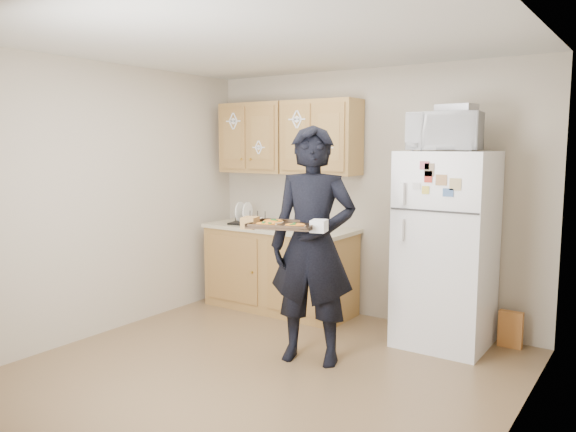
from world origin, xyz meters
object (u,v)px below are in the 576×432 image
at_px(person, 313,246).
at_px(baking_tray, 284,226).
at_px(refrigerator, 446,249).
at_px(dish_rack, 250,217).
at_px(microwave, 445,132).

xyz_separation_m(person, baking_tray, (-0.08, -0.29, 0.19)).
bearing_deg(refrigerator, dish_rack, 179.93).
distance_m(refrigerator, baking_tray, 1.55).
distance_m(person, dish_rack, 1.71).
bearing_deg(dish_rack, refrigerator, -0.07).
height_order(person, microwave, microwave).
bearing_deg(microwave, baking_tray, -131.44).
bearing_deg(microwave, dish_rack, 170.83).
height_order(refrigerator, person, person).
xyz_separation_m(microwave, dish_rack, (-2.13, 0.05, -0.88)).
height_order(baking_tray, microwave, microwave).
bearing_deg(refrigerator, microwave, -120.63).
height_order(refrigerator, microwave, microwave).
bearing_deg(baking_tray, dish_rack, 120.33).
bearing_deg(baking_tray, microwave, 40.62).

